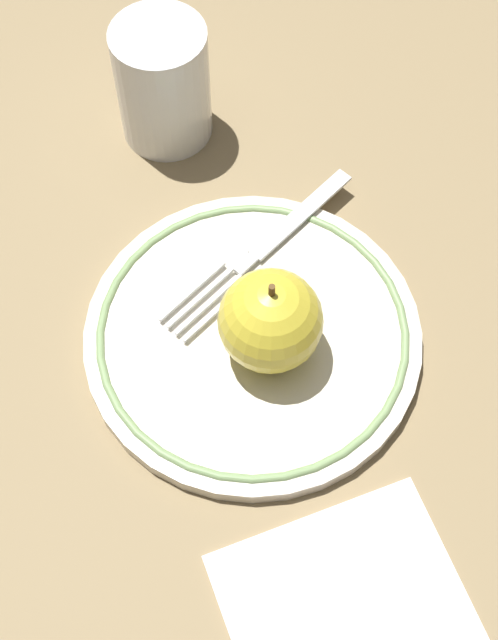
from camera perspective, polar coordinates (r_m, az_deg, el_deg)
name	(u,v)px	position (r m, az deg, el deg)	size (l,w,h in m)	color
ground_plane	(240,330)	(0.64, -0.57, -0.64)	(2.00, 2.00, 0.00)	olive
plate	(249,339)	(0.62, 0.00, -1.23)	(0.24, 0.24, 0.02)	beige
apple_red_whole	(269,322)	(0.58, 1.31, -0.12)	(0.07, 0.07, 0.08)	gold
fork	(268,244)	(0.65, 1.22, 4.88)	(0.03, 0.19, 0.00)	silver
drinking_glass	(163,84)	(0.71, -5.53, 14.83)	(0.07, 0.07, 0.10)	silver
napkin_folded	(343,599)	(0.57, 6.06, -17.34)	(0.11, 0.14, 0.01)	white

